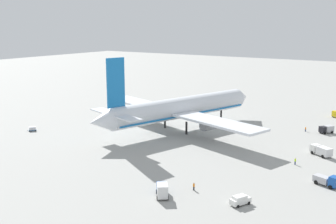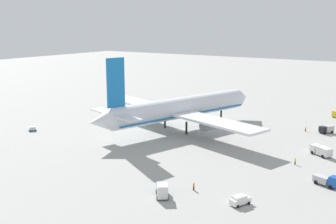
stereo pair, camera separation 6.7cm
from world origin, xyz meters
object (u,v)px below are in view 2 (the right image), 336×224
(ground_worker_1, at_px, (306,129))
(baggage_cart_0, at_px, (32,129))
(service_van, at_px, (240,200))
(service_truck_4, at_px, (327,129))
(airliner, at_px, (179,108))
(ground_worker_3, at_px, (194,186))
(service_truck_1, at_px, (327,180))
(service_truck_0, at_px, (321,150))
(ground_worker_0, at_px, (295,161))
(traffic_cone_0, at_px, (134,106))
(service_truck_2, at_px, (162,190))

(ground_worker_1, bearing_deg, baggage_cart_0, 122.92)
(service_van, xyz_separation_m, baggage_cart_0, (15.02, 82.39, -0.24))
(service_truck_4, bearing_deg, airliner, 118.91)
(ground_worker_1, relative_size, ground_worker_3, 0.97)
(service_truck_1, xyz_separation_m, service_van, (-19.82, 12.15, -0.29))
(service_truck_0, distance_m, baggage_cart_0, 92.03)
(airliner, bearing_deg, ground_worker_1, -59.12)
(airliner, height_order, service_van, airliner)
(ground_worker_1, bearing_deg, service_truck_1, -159.34)
(ground_worker_0, bearing_deg, service_truck_1, -135.31)
(ground_worker_0, bearing_deg, ground_worker_1, 11.26)
(service_truck_1, relative_size, ground_worker_3, 3.51)
(airliner, bearing_deg, traffic_cone_0, 57.73)
(airliner, xyz_separation_m, ground_worker_1, (21.93, -36.66, -6.71))
(service_truck_0, bearing_deg, airliner, 87.80)
(ground_worker_0, bearing_deg, airliner, 73.17)
(airliner, distance_m, service_truck_0, 47.80)
(service_truck_2, height_order, service_truck_4, service_truck_2)
(service_truck_4, relative_size, ground_worker_1, 3.04)
(service_truck_4, distance_m, ground_worker_3, 66.96)
(service_van, relative_size, ground_worker_1, 2.87)
(service_truck_4, relative_size, ground_worker_3, 2.95)
(ground_worker_3, distance_m, traffic_cone_0, 95.61)
(baggage_cart_0, bearing_deg, service_truck_1, -87.09)
(airliner, bearing_deg, service_truck_1, -113.54)
(service_truck_1, bearing_deg, baggage_cart_0, 92.91)
(ground_worker_3, bearing_deg, service_truck_4, -11.02)
(service_truck_4, bearing_deg, ground_worker_3, 168.98)
(service_van, height_order, ground_worker_0, service_van)
(ground_worker_3, bearing_deg, ground_worker_0, -25.09)
(service_truck_0, height_order, service_truck_2, service_truck_2)
(service_van, xyz_separation_m, ground_worker_3, (1.25, 11.43, -0.17))
(service_truck_0, bearing_deg, service_truck_2, 155.96)
(service_van, bearing_deg, service_truck_0, -7.93)
(airliner, height_order, service_truck_4, airliner)
(ground_worker_0, xyz_separation_m, ground_worker_3, (-28.79, 13.48, -0.05))
(service_truck_2, relative_size, service_truck_4, 1.07)
(service_truck_1, relative_size, ground_worker_1, 3.61)
(service_truck_2, height_order, ground_worker_1, service_truck_2)
(ground_worker_3, bearing_deg, baggage_cart_0, 79.02)
(service_truck_4, distance_m, ground_worker_0, 36.95)
(service_truck_1, height_order, ground_worker_3, service_truck_1)
(ground_worker_3, bearing_deg, ground_worker_1, -5.79)
(service_van, distance_m, baggage_cart_0, 83.75)
(airliner, xyz_separation_m, ground_worker_0, (-13.20, -43.66, -6.63))
(service_truck_1, bearing_deg, ground_worker_1, 20.66)
(baggage_cart_0, height_order, traffic_cone_0, baggage_cart_0)
(service_truck_1, height_order, traffic_cone_0, service_truck_1)
(traffic_cone_0, bearing_deg, service_truck_1, -117.36)
(airliner, xyz_separation_m, ground_worker_3, (-41.99, -30.18, -6.69))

